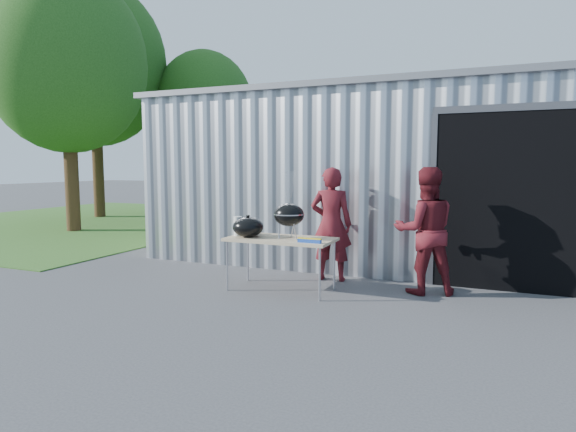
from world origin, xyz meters
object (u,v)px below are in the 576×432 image
at_px(kettle_grill, 289,209).
at_px(person_cook, 331,224).
at_px(folding_table, 281,241).
at_px(person_bystander, 425,231).

bearing_deg(kettle_grill, person_cook, 69.87).
bearing_deg(person_cook, folding_table, 52.76).
xyz_separation_m(folding_table, person_bystander, (1.89, 0.63, 0.16)).
relative_size(folding_table, person_cook, 0.86).
height_order(person_cook, person_bystander, person_bystander).
bearing_deg(person_cook, kettle_grill, 60.86).
relative_size(folding_table, person_bystander, 0.86).
xyz_separation_m(kettle_grill, person_bystander, (1.75, 0.66, -0.30)).
distance_m(folding_table, person_bystander, 2.00).
distance_m(person_cook, person_bystander, 1.45).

